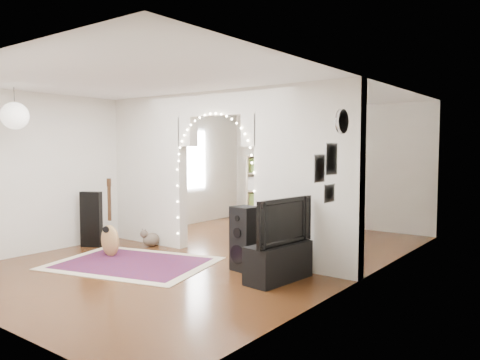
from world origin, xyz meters
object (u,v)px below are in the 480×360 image
Objects in this scene: floor_speaker at (245,239)px; dining_table at (291,202)px; dining_chair_left at (295,218)px; dining_chair_right at (309,223)px; media_console at (279,262)px; bookcase at (281,192)px; acoustic_guitar at (110,228)px.

floor_speaker reaches higher than dining_table.
dining_chair_left is 1.06× the size of dining_chair_right.
media_console is (0.66, -0.15, -0.21)m from floor_speaker.
floor_speaker reaches higher than dining_chair_right.
bookcase reaches higher than dining_chair_right.
dining_chair_left is (1.09, 4.06, -0.24)m from acoustic_guitar.
acoustic_guitar is at bearing -92.57° from dining_chair_right.
bookcase is 3.10× the size of dining_chair_left.
media_console is 1.91× the size of dining_chair_left.
bookcase is (0.86, 3.85, 0.34)m from acoustic_guitar.
acoustic_guitar is at bearing -163.76° from media_console.
acoustic_guitar is at bearing -109.40° from bookcase.
dining_chair_right is (0.19, 0.43, -0.46)m from dining_table.
dining_table is (0.56, -0.51, -0.13)m from bookcase.
bookcase is at bearing -165.91° from dining_chair_right.
dining_chair_right is at bearing 118.90° from media_console.
bookcase is 0.65m from dining_chair_left.
bookcase is 1.31× the size of dining_table.
media_console is 3.53m from dining_chair_right.
floor_speaker is at bearing 174.26° from media_console.
floor_speaker is 3.20m from dining_chair_right.
bookcase is 0.95m from dining_chair_right.
bookcase is at bearing 135.07° from dining_table.
acoustic_guitar is 0.67× the size of bookcase.
media_console is at bearing -64.96° from bookcase.
floor_speaker is at bearing -72.30° from dining_chair_left.
dining_chair_left is (-1.18, 3.42, -0.23)m from floor_speaker.
bookcase reaches higher than dining_table.
dining_table reaches higher than dining_chair_left.
dining_chair_right is at bearing 63.72° from dining_table.
dining_chair_left is at bearing 55.04° from acoustic_guitar.
acoustic_guitar is at bearing -106.48° from dining_chair_left.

